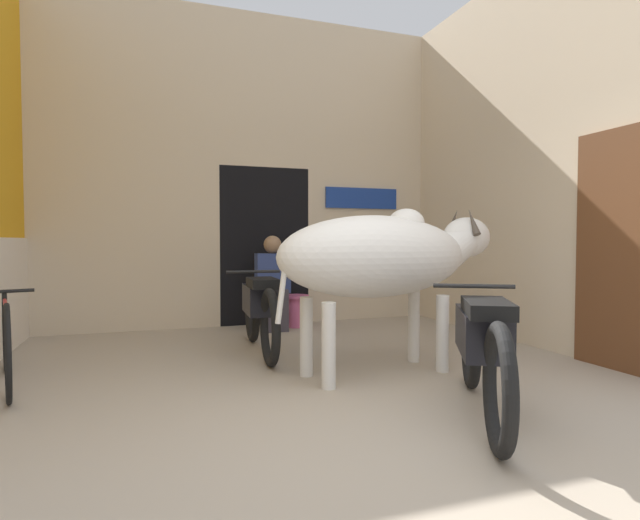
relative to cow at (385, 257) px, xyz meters
The scene contains 9 objects.
ground_plane 1.84m from the cow, 114.54° to the right, with size 30.00×30.00×0.00m, color tan.
wall_back_with_doorway 3.14m from the cow, 100.69° to the left, with size 5.21×0.93×4.14m.
wall_right_with_door 2.38m from the cow, 17.12° to the left, with size 0.22×4.17×4.14m.
cow is the anchor object (origin of this frame).
motorcycle_near 1.27m from the cow, 83.75° to the right, with size 1.01×1.72×0.81m.
motorcycle_far 1.48m from the cow, 127.99° to the left, with size 0.58×1.83×0.81m.
bicycle 3.08m from the cow, 168.34° to the left, with size 0.54×1.68×0.72m.
shopkeeper_seated 2.35m from the cow, 100.27° to the left, with size 0.43×0.34×1.19m.
plastic_stool 2.54m from the cow, 92.04° to the left, with size 0.35×0.35×0.42m.
Camera 1 is at (-1.26, -2.40, 1.13)m, focal length 28.00 mm.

